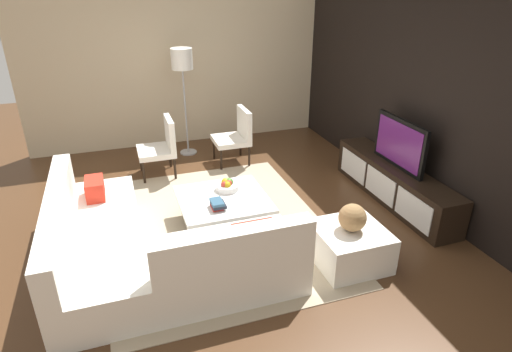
# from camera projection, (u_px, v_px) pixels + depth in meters

# --- Properties ---
(ground_plane) EXTENTS (14.00, 14.00, 0.00)m
(ground_plane) POSITION_uv_depth(u_px,v_px,m) (218.00, 231.00, 5.05)
(ground_plane) COLOR #4C301C
(feature_wall_back) EXTENTS (6.40, 0.12, 2.80)m
(feature_wall_back) POSITION_uv_depth(u_px,v_px,m) (428.00, 96.00, 5.24)
(feature_wall_back) COLOR black
(feature_wall_back) RESTS_ON ground
(side_wall_left) EXTENTS (0.12, 5.20, 2.80)m
(side_wall_left) POSITION_uv_depth(u_px,v_px,m) (180.00, 62.00, 7.25)
(side_wall_left) COLOR beige
(side_wall_left) RESTS_ON ground
(area_rug) EXTENTS (3.24, 2.51, 0.01)m
(area_rug) POSITION_uv_depth(u_px,v_px,m) (216.00, 226.00, 5.13)
(area_rug) COLOR tan
(area_rug) RESTS_ON ground
(media_console) EXTENTS (2.21, 0.43, 0.50)m
(media_console) POSITION_uv_depth(u_px,v_px,m) (394.00, 183.00, 5.64)
(media_console) COLOR black
(media_console) RESTS_ON ground
(television) EXTENTS (0.97, 0.06, 0.63)m
(television) POSITION_uv_depth(u_px,v_px,m) (400.00, 143.00, 5.40)
(television) COLOR black
(television) RESTS_ON media_console
(sectional_couch) EXTENTS (2.36, 2.29, 0.81)m
(sectional_couch) POSITION_uv_depth(u_px,v_px,m) (142.00, 248.00, 4.24)
(sectional_couch) COLOR white
(sectional_couch) RESTS_ON ground
(coffee_table) EXTENTS (0.99, 1.02, 0.38)m
(coffee_table) POSITION_uv_depth(u_px,v_px,m) (224.00, 211.00, 5.08)
(coffee_table) COLOR black
(coffee_table) RESTS_ON ground
(accent_chair_near) EXTENTS (0.57, 0.53, 0.87)m
(accent_chair_near) POSITION_uv_depth(u_px,v_px,m) (162.00, 144.00, 6.30)
(accent_chair_near) COLOR black
(accent_chair_near) RESTS_ON ground
(floor_lamp) EXTENTS (0.33, 0.33, 1.73)m
(floor_lamp) POSITION_uv_depth(u_px,v_px,m) (182.00, 65.00, 6.65)
(floor_lamp) COLOR #A5A5AA
(floor_lamp) RESTS_ON ground
(ottoman) EXTENTS (0.70, 0.70, 0.40)m
(ottoman) POSITION_uv_depth(u_px,v_px,m) (349.00, 246.00, 4.42)
(ottoman) COLOR white
(ottoman) RESTS_ON ground
(fruit_bowl) EXTENTS (0.28, 0.28, 0.14)m
(fruit_bowl) POSITION_uv_depth(u_px,v_px,m) (227.00, 186.00, 5.16)
(fruit_bowl) COLOR silver
(fruit_bowl) RESTS_ON coffee_table
(accent_chair_far) EXTENTS (0.55, 0.53, 0.87)m
(accent_chair_far) POSITION_uv_depth(u_px,v_px,m) (237.00, 133.00, 6.72)
(accent_chair_far) COLOR black
(accent_chair_far) RESTS_ON ground
(decorative_ball) EXTENTS (0.28, 0.28, 0.28)m
(decorative_ball) POSITION_uv_depth(u_px,v_px,m) (352.00, 218.00, 4.27)
(decorative_ball) COLOR #997247
(decorative_ball) RESTS_ON ottoman
(book_stack) EXTENTS (0.20, 0.15, 0.10)m
(book_stack) POSITION_uv_depth(u_px,v_px,m) (217.00, 204.00, 4.75)
(book_stack) COLOR maroon
(book_stack) RESTS_ON coffee_table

